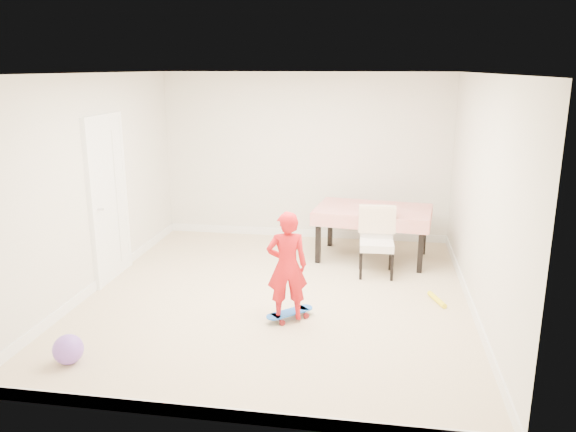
% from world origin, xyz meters
% --- Properties ---
extents(ground, '(5.00, 5.00, 0.00)m').
position_xyz_m(ground, '(0.00, 0.00, 0.00)').
color(ground, '#C8B08B').
rests_on(ground, ground).
extents(ceiling, '(4.50, 5.00, 0.04)m').
position_xyz_m(ceiling, '(0.00, 0.00, 2.58)').
color(ceiling, silver).
rests_on(ceiling, wall_back).
extents(wall_back, '(4.50, 0.04, 2.60)m').
position_xyz_m(wall_back, '(0.00, 2.48, 1.30)').
color(wall_back, beige).
rests_on(wall_back, ground).
extents(wall_front, '(4.50, 0.04, 2.60)m').
position_xyz_m(wall_front, '(0.00, -2.48, 1.30)').
color(wall_front, beige).
rests_on(wall_front, ground).
extents(wall_left, '(0.04, 5.00, 2.60)m').
position_xyz_m(wall_left, '(-2.23, 0.00, 1.30)').
color(wall_left, beige).
rests_on(wall_left, ground).
extents(wall_right, '(0.04, 5.00, 2.60)m').
position_xyz_m(wall_right, '(2.23, 0.00, 1.30)').
color(wall_right, beige).
rests_on(wall_right, ground).
extents(door, '(0.11, 0.94, 2.11)m').
position_xyz_m(door, '(-2.22, 0.30, 1.02)').
color(door, white).
rests_on(door, ground).
extents(baseboard_back, '(4.50, 0.02, 0.12)m').
position_xyz_m(baseboard_back, '(0.00, 2.49, 0.06)').
color(baseboard_back, white).
rests_on(baseboard_back, ground).
extents(baseboard_front, '(4.50, 0.02, 0.12)m').
position_xyz_m(baseboard_front, '(0.00, -2.49, 0.06)').
color(baseboard_front, white).
rests_on(baseboard_front, ground).
extents(baseboard_left, '(0.02, 5.00, 0.12)m').
position_xyz_m(baseboard_left, '(-2.24, 0.00, 0.06)').
color(baseboard_left, white).
rests_on(baseboard_left, ground).
extents(baseboard_right, '(0.02, 5.00, 0.12)m').
position_xyz_m(baseboard_right, '(2.24, 0.00, 0.06)').
color(baseboard_right, white).
rests_on(baseboard_right, ground).
extents(dining_table, '(1.70, 1.19, 0.74)m').
position_xyz_m(dining_table, '(1.10, 1.59, 0.37)').
color(dining_table, red).
rests_on(dining_table, ground).
extents(dining_chair, '(0.51, 0.59, 0.90)m').
position_xyz_m(dining_chair, '(1.16, 0.92, 0.45)').
color(dining_chair, beige).
rests_on(dining_chair, ground).
extents(skateboard, '(0.57, 0.54, 0.09)m').
position_xyz_m(skateboard, '(0.25, -0.60, 0.04)').
color(skateboard, blue).
rests_on(skateboard, ground).
extents(child, '(0.49, 0.39, 1.19)m').
position_xyz_m(child, '(0.23, -0.65, 0.60)').
color(child, red).
rests_on(child, ground).
extents(balloon, '(0.28, 0.28, 0.28)m').
position_xyz_m(balloon, '(-1.63, -1.86, 0.14)').
color(balloon, '#8554CB').
rests_on(balloon, ground).
extents(foam_toy, '(0.19, 0.40, 0.06)m').
position_xyz_m(foam_toy, '(1.88, 0.13, 0.03)').
color(foam_toy, yellow).
rests_on(foam_toy, ground).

